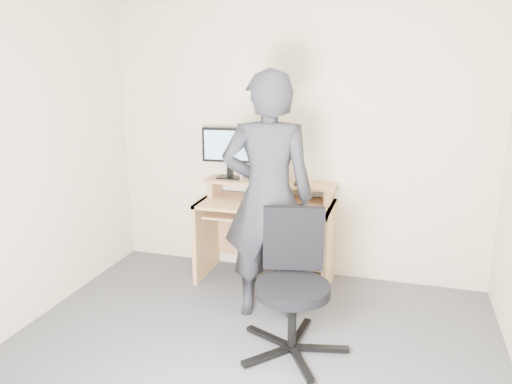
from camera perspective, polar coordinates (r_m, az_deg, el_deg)
The scene contains 13 objects.
ground at distance 3.46m, azimuth -2.28°, elevation -20.13°, with size 3.50×3.50×0.00m, color #545459.
back_wall at distance 4.58m, azimuth 4.58°, elevation 5.64°, with size 3.50×0.02×2.50m, color beige.
desk at distance 4.58m, azimuth 1.38°, elevation -3.36°, with size 1.20×0.60×0.91m.
monitor at distance 4.61m, azimuth -3.13°, elevation 5.01°, with size 0.50×0.14×0.47m.
external_drive at distance 4.61m, azimuth 0.20°, elevation 2.70°, with size 0.07×0.13×0.20m, color black.
travel_mug at distance 4.51m, azimuth 2.70°, elevation 2.26°, with size 0.08×0.08×0.18m, color silver.
smartphone at distance 4.44m, azimuth 4.79°, elevation 0.92°, with size 0.07×0.13×0.01m, color black.
charger at distance 4.52m, azimuth -0.12°, elevation 1.39°, with size 0.04×0.04×0.04m, color black.
headphones at distance 4.65m, azimuth -0.89°, elevation 1.65°, with size 0.16×0.16×0.02m, color silver.
keyboard at distance 4.39m, azimuth 1.10°, elevation -2.58°, with size 0.46×0.18×0.03m, color black.
mouse at distance 4.28m, azimuth 5.09°, elevation -1.65°, with size 0.10×0.06×0.04m, color black.
office_chair at distance 3.49m, azimuth 4.24°, elevation -9.75°, with size 0.77×0.76×0.97m.
person at distance 3.81m, azimuth 1.37°, elevation -0.65°, with size 0.70×0.46×1.93m, color black.
Camera 1 is at (0.92, -2.68, 1.99)m, focal length 35.00 mm.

